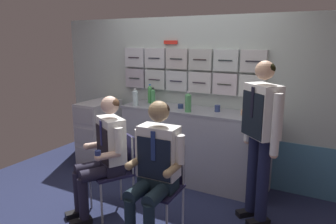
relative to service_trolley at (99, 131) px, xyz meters
The scene contains 16 objects.
ground 1.67m from the service_trolley, 37.00° to the right, with size 4.80×4.80×0.04m, color #222849.
galley_bulkhead 1.45m from the service_trolley, 18.48° to the left, with size 4.20×0.14×2.15m.
galley_counter 1.49m from the service_trolley, ahead, with size 1.96×0.53×0.98m.
service_trolley is the anchor object (origin of this frame).
folding_chair_left 1.40m from the service_trolley, 40.65° to the right, with size 0.55×0.55×0.86m.
crew_member_left 1.46m from the service_trolley, 46.96° to the right, with size 0.59×0.68×1.28m.
folding_chair_right 1.94m from the service_trolley, 31.02° to the right, with size 0.42×0.42×0.86m.
crew_member_right 2.04m from the service_trolley, 34.77° to the right, with size 0.51×0.64×1.31m.
crew_member_standing 2.52m from the service_trolley, ahead, with size 0.42×0.41×1.66m.
sparkling_bottle_green 1.02m from the service_trolley, 13.94° to the left, with size 0.06×0.06×0.23m.
water_bottle_clear 0.98m from the service_trolley, 17.74° to the left, with size 0.06×0.06×0.27m.
water_bottle_blue_cap 1.58m from the service_trolley, ahead, with size 0.08×0.08×0.26m.
water_bottle_short 0.88m from the service_trolley, ahead, with size 0.07×0.07×0.24m.
paper_cup_blue 2.17m from the service_trolley, ahead, with size 0.07×0.07×0.06m.
coffee_cup_white 1.86m from the service_trolley, ahead, with size 0.07×0.07×0.08m.
espresso_cup_small 1.39m from the service_trolley, ahead, with size 0.07×0.07×0.06m.
Camera 1 is at (1.81, -2.51, 1.84)m, focal length 33.60 mm.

